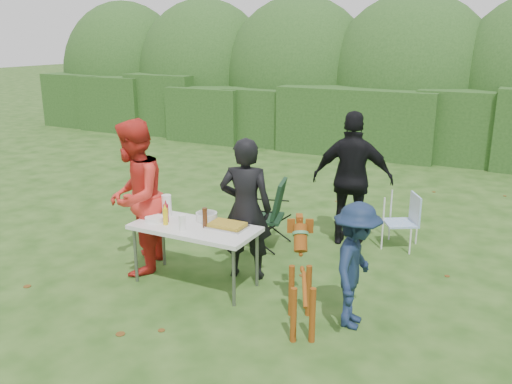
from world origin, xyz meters
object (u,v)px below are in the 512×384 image
at_px(child, 356,266).
at_px(lawn_chair, 401,221).
at_px(folding_table, 195,230).
at_px(person_cook, 246,209).
at_px(person_red_jacket, 135,197).
at_px(ketchup_bottle, 166,213).
at_px(camping_chair, 263,214).
at_px(mustard_bottle, 165,217).
at_px(person_black_puffy, 353,179).
at_px(dog, 302,284).
at_px(paper_towel_roll, 167,205).
at_px(beer_bottle, 205,218).

xyz_separation_m(child, lawn_chair, (-0.07, 2.38, -0.27)).
height_order(folding_table, person_cook, person_cook).
height_order(person_red_jacket, ketchup_bottle, person_red_jacket).
distance_m(person_cook, camping_chair, 1.06).
bearing_deg(mustard_bottle, person_red_jacket, 167.16).
relative_size(lawn_chair, ketchup_bottle, 3.53).
bearing_deg(person_black_puffy, camping_chair, 21.71).
xyz_separation_m(dog, lawn_chair, (0.39, 2.69, -0.11)).
bearing_deg(camping_chair, paper_towel_roll, 45.08).
bearing_deg(dog, ketchup_bottle, 54.07).
distance_m(person_red_jacket, beer_bottle, 1.03).
bearing_deg(mustard_bottle, folding_table, 18.56).
distance_m(camping_chair, beer_bottle, 1.46).
bearing_deg(ketchup_bottle, lawn_chair, 45.72).
distance_m(child, beer_bottle, 1.85).
relative_size(camping_chair, ketchup_bottle, 4.51).
height_order(lawn_chair, paper_towel_roll, paper_towel_roll).
relative_size(folding_table, paper_towel_roll, 5.77).
height_order(person_black_puffy, lawn_chair, person_black_puffy).
distance_m(lawn_chair, paper_towel_roll, 3.28).
bearing_deg(paper_towel_roll, mustard_bottle, -56.60).
bearing_deg(ketchup_bottle, paper_towel_roll, 124.39).
relative_size(person_black_puffy, lawn_chair, 2.46).
xyz_separation_m(person_red_jacket, child, (2.86, -0.08, -0.31)).
xyz_separation_m(person_red_jacket, beer_bottle, (1.02, 0.00, -0.11)).
relative_size(person_black_puffy, mustard_bottle, 9.54).
relative_size(person_red_jacket, dog, 1.86).
distance_m(mustard_bottle, ketchup_bottle, 0.09).
bearing_deg(lawn_chair, paper_towel_roll, 11.17).
distance_m(person_black_puffy, mustard_bottle, 2.75).
distance_m(dog, beer_bottle, 1.48).
relative_size(mustard_bottle, beer_bottle, 0.83).
distance_m(child, camping_chair, 2.33).
relative_size(lawn_chair, mustard_bottle, 3.89).
bearing_deg(person_cook, folding_table, 31.17).
bearing_deg(lawn_chair, person_red_jacket, 9.46).
distance_m(person_cook, person_black_puffy, 1.86).
xyz_separation_m(lawn_chair, paper_towel_roll, (-2.44, -2.14, 0.48)).
bearing_deg(lawn_chair, mustard_bottle, 17.19).
bearing_deg(folding_table, child, -1.82).
relative_size(child, beer_bottle, 5.51).
relative_size(dog, paper_towel_roll, 4.01).
relative_size(lawn_chair, beer_bottle, 3.24).
xyz_separation_m(child, dog, (-0.46, -0.31, -0.17)).
relative_size(child, lawn_chair, 1.70).
xyz_separation_m(person_red_jacket, paper_towel_roll, (0.36, 0.17, -0.10)).
bearing_deg(lawn_chair, person_cook, 21.27).
relative_size(person_cook, paper_towel_roll, 6.75).
relative_size(person_cook, child, 1.33).
xyz_separation_m(person_red_jacket, mustard_bottle, (0.55, -0.12, -0.13)).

